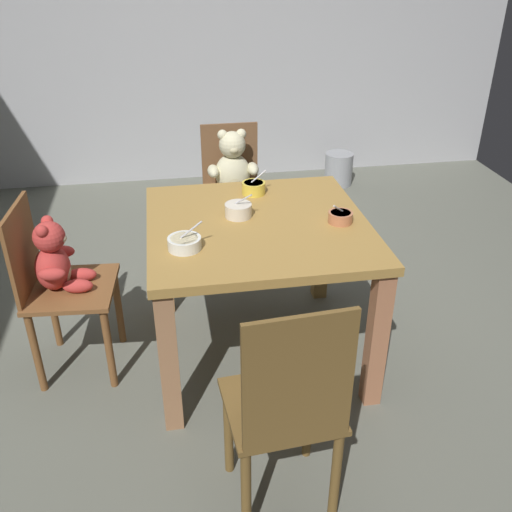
% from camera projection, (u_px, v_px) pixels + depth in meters
% --- Properties ---
extents(ground_plane, '(5.20, 5.20, 0.04)m').
position_uv_depth(ground_plane, '(258.00, 352.00, 2.98)').
color(ground_plane, '#616358').
extents(dining_table, '(1.01, 1.02, 0.74)m').
position_uv_depth(dining_table, '(258.00, 246.00, 2.67)').
color(dining_table, olive).
rests_on(dining_table, ground_plane).
extents(teddy_chair_near_front, '(0.41, 0.39, 0.95)m').
position_uv_depth(teddy_chair_near_front, '(286.00, 391.00, 1.88)').
color(teddy_chair_near_front, brown).
rests_on(teddy_chair_near_front, ground_plane).
extents(teddy_chair_far_center, '(0.39, 0.42, 0.90)m').
position_uv_depth(teddy_chair_far_center, '(233.00, 181.00, 3.49)').
color(teddy_chair_far_center, brown).
rests_on(teddy_chair_far_center, ground_plane).
extents(teddy_chair_near_left, '(0.42, 0.44, 0.87)m').
position_uv_depth(teddy_chair_near_left, '(57.00, 272.00, 2.60)').
color(teddy_chair_near_left, brown).
rests_on(teddy_chair_near_left, ground_plane).
extents(porridge_bowl_yellow_far_center, '(0.13, 0.12, 0.12)m').
position_uv_depth(porridge_bowl_yellow_far_center, '(254.00, 188.00, 2.89)').
color(porridge_bowl_yellow_far_center, gold).
rests_on(porridge_bowl_yellow_far_center, dining_table).
extents(porridge_bowl_white_near_left, '(0.15, 0.14, 0.12)m').
position_uv_depth(porridge_bowl_white_near_left, '(185.00, 243.00, 2.37)').
color(porridge_bowl_white_near_left, white).
rests_on(porridge_bowl_white_near_left, dining_table).
extents(porridge_bowl_cream_center, '(0.13, 0.13, 0.13)m').
position_uv_depth(porridge_bowl_cream_center, '(238.00, 210.00, 2.65)').
color(porridge_bowl_cream_center, beige).
rests_on(porridge_bowl_cream_center, dining_table).
extents(porridge_bowl_terracotta_near_right, '(0.11, 0.11, 0.11)m').
position_uv_depth(porridge_bowl_terracotta_near_right, '(340.00, 217.00, 2.60)').
color(porridge_bowl_terracotta_near_right, '#BB704A').
rests_on(porridge_bowl_terracotta_near_right, dining_table).
extents(metal_pail, '(0.24, 0.24, 0.28)m').
position_uv_depth(metal_pail, '(339.00, 169.00, 4.91)').
color(metal_pail, '#93969B').
rests_on(metal_pail, ground_plane).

